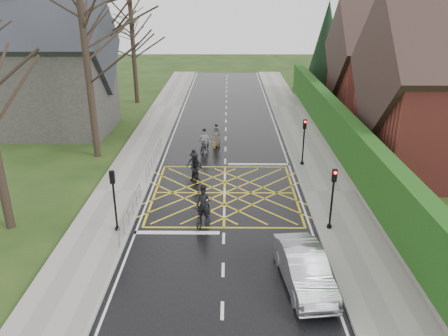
{
  "coord_description": "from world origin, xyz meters",
  "views": [
    {
      "loc": [
        0.18,
        -22.73,
        10.76
      ],
      "look_at": [
        -0.04,
        0.61,
        1.3
      ],
      "focal_mm": 35.0,
      "sensor_mm": 36.0,
      "label": 1
    }
  ],
  "objects_px": {
    "cyclist_mid": "(194,166)",
    "cyclist_lead": "(216,139)",
    "cyclist_rear": "(204,211)",
    "cyclist_front": "(205,144)",
    "car": "(304,268)",
    "cyclist_back": "(196,171)"
  },
  "relations": [
    {
      "from": "cyclist_rear",
      "to": "cyclist_mid",
      "type": "relative_size",
      "value": 1.28
    },
    {
      "from": "cyclist_mid",
      "to": "cyclist_lead",
      "type": "relative_size",
      "value": 0.96
    },
    {
      "from": "cyclist_lead",
      "to": "cyclist_front",
      "type": "bearing_deg",
      "value": -109.45
    },
    {
      "from": "cyclist_rear",
      "to": "cyclist_back",
      "type": "relative_size",
      "value": 1.32
    },
    {
      "from": "cyclist_lead",
      "to": "cyclist_back",
      "type": "bearing_deg",
      "value": -89.25
    },
    {
      "from": "cyclist_back",
      "to": "cyclist_lead",
      "type": "distance_m",
      "value": 6.55
    },
    {
      "from": "cyclist_rear",
      "to": "cyclist_back",
      "type": "distance_m",
      "value": 5.28
    },
    {
      "from": "cyclist_rear",
      "to": "cyclist_front",
      "type": "distance_m",
      "value": 10.29
    },
    {
      "from": "cyclist_back",
      "to": "cyclist_mid",
      "type": "bearing_deg",
      "value": 99.76
    },
    {
      "from": "cyclist_rear",
      "to": "cyclist_back",
      "type": "xyz_separation_m",
      "value": [
        -0.73,
        5.23,
        -0.03
      ]
    },
    {
      "from": "cyclist_rear",
      "to": "cyclist_lead",
      "type": "bearing_deg",
      "value": 101.28
    },
    {
      "from": "cyclist_front",
      "to": "car",
      "type": "height_order",
      "value": "cyclist_front"
    },
    {
      "from": "cyclist_front",
      "to": "car",
      "type": "relative_size",
      "value": 0.42
    },
    {
      "from": "cyclist_rear",
      "to": "cyclist_lead",
      "type": "relative_size",
      "value": 1.23
    },
    {
      "from": "cyclist_rear",
      "to": "cyclist_front",
      "type": "relative_size",
      "value": 1.22
    },
    {
      "from": "cyclist_front",
      "to": "cyclist_lead",
      "type": "height_order",
      "value": "cyclist_front"
    },
    {
      "from": "cyclist_back",
      "to": "cyclist_front",
      "type": "xyz_separation_m",
      "value": [
        0.26,
        5.05,
        0.02
      ]
    },
    {
      "from": "cyclist_back",
      "to": "car",
      "type": "xyz_separation_m",
      "value": [
        4.93,
        -10.11,
        0.09
      ]
    },
    {
      "from": "cyclist_mid",
      "to": "cyclist_front",
      "type": "bearing_deg",
      "value": 74.1
    },
    {
      "from": "cyclist_back",
      "to": "car",
      "type": "height_order",
      "value": "cyclist_back"
    },
    {
      "from": "cyclist_back",
      "to": "cyclist_front",
      "type": "bearing_deg",
      "value": 85.91
    },
    {
      "from": "cyclist_lead",
      "to": "cyclist_rear",
      "type": "bearing_deg",
      "value": -81.55
    }
  ]
}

